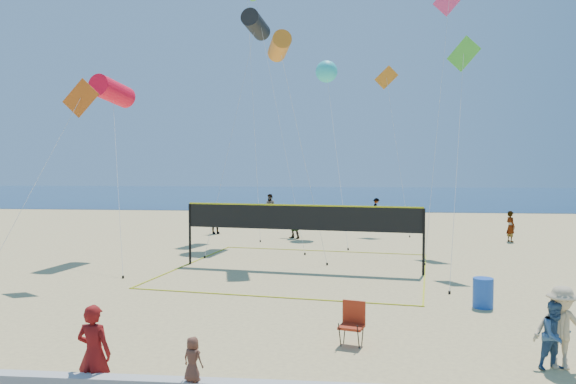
# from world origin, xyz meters

# --- Properties ---
(ground) EXTENTS (120.00, 120.00, 0.00)m
(ground) POSITION_xyz_m (0.00, 0.00, 0.00)
(ground) COLOR #D9C17A
(ground) RESTS_ON ground
(ocean) EXTENTS (140.00, 50.00, 0.03)m
(ocean) POSITION_xyz_m (0.00, 62.00, 0.01)
(ocean) COLOR navy
(ocean) RESTS_ON ground
(woman) EXTENTS (0.70, 0.51, 1.78)m
(woman) POSITION_xyz_m (-1.93, -2.70, 0.89)
(woman) COLOR maroon
(woman) RESTS_ON ground
(toddler) EXTENTS (0.44, 0.36, 0.77)m
(toddler) POSITION_xyz_m (-0.01, -3.06, 0.98)
(toddler) COLOR brown
(toddler) RESTS_ON seawall
(bystander_a) EXTENTS (0.86, 0.77, 1.45)m
(bystander_a) POSITION_xyz_m (6.95, -0.22, 0.72)
(bystander_a) COLOR #2F4F76
(bystander_a) RESTS_ON ground
(bystander_b) EXTENTS (1.18, 0.75, 1.74)m
(bystander_b) POSITION_xyz_m (7.09, -0.14, 0.87)
(bystander_b) COLOR tan
(bystander_b) RESTS_ON ground
(far_person_0) EXTENTS (1.18, 0.97, 1.88)m
(far_person_0) POSITION_xyz_m (-5.18, 21.04, 0.94)
(far_person_0) COLOR gray
(far_person_0) RESTS_ON ground
(far_person_1) EXTENTS (1.60, 1.37, 1.74)m
(far_person_1) POSITION_xyz_m (-0.21, 19.51, 0.87)
(far_person_1) COLOR gray
(far_person_1) RESTS_ON ground
(far_person_2) EXTENTS (0.59, 0.72, 1.69)m
(far_person_2) POSITION_xyz_m (11.64, 19.22, 0.85)
(far_person_2) COLOR gray
(far_person_2) RESTS_ON ground
(far_person_3) EXTENTS (1.06, 0.90, 1.92)m
(far_person_3) POSITION_xyz_m (-2.97, 30.16, 0.96)
(far_person_3) COLOR gray
(far_person_3) RESTS_ON ground
(far_person_4) EXTENTS (0.66, 1.03, 1.51)m
(far_person_4) POSITION_xyz_m (5.19, 32.63, 0.75)
(far_person_4) COLOR gray
(far_person_4) RESTS_ON ground
(camp_chair) EXTENTS (0.67, 0.79, 1.14)m
(camp_chair) POSITION_xyz_m (2.76, 0.97, 0.58)
(camp_chair) COLOR #9E2812
(camp_chair) RESTS_ON ground
(trash_barrel) EXTENTS (0.70, 0.70, 0.89)m
(trash_barrel) POSITION_xyz_m (6.69, 4.77, 0.44)
(trash_barrel) COLOR #1B4AB2
(trash_barrel) RESTS_ON ground
(volleyball_net) EXTENTS (11.21, 11.08, 2.64)m
(volleyball_net) POSITION_xyz_m (0.84, 10.21, 1.83)
(volleyball_net) COLOR black
(volleyball_net) RESTS_ON ground
(kite_0) EXTENTS (3.14, 6.32, 8.25)m
(kite_0) POSITION_xyz_m (-8.03, 12.82, 7.59)
(kite_0) COLOR #FE0B28
(kite_0) RESTS_ON ground
(kite_1) EXTENTS (2.10, 7.75, 12.61)m
(kite_1) POSITION_xyz_m (-2.32, 18.90, 11.94)
(kite_1) COLOR black
(kite_1) RESTS_ON ground
(kite_2) EXTENTS (2.88, 2.63, 10.03)m
(kite_2) POSITION_xyz_m (-0.31, 12.77, 9.47)
(kite_2) COLOR orange
(kite_2) RESTS_ON ground
(kite_3) EXTENTS (2.17, 4.62, 7.43)m
(kite_3) POSITION_xyz_m (-7.23, 7.50, 6.29)
(kite_3) COLOR #BB4F13
(kite_3) RESTS_ON ground
(kite_4) EXTENTS (2.11, 5.85, 9.55)m
(kite_4) POSITION_xyz_m (7.37, 11.47, 8.20)
(kite_4) COLOR green
(kite_4) RESTS_ON ground
(kite_5) EXTENTS (2.84, 6.83, 13.67)m
(kite_5) POSITION_xyz_m (7.84, 17.53, 12.02)
(kite_5) COLOR #F63B75
(kite_5) RESTS_ON ground
(kite_7) EXTENTS (2.10, 7.73, 10.55)m
(kite_7) POSITION_xyz_m (1.50, 22.37, 9.87)
(kite_7) COLOR #2ED0D3
(kite_7) RESTS_ON ground
(kite_9) EXTENTS (1.96, 3.46, 10.44)m
(kite_9) POSITION_xyz_m (5.30, 23.66, 9.05)
(kite_9) COLOR orange
(kite_9) RESTS_ON ground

